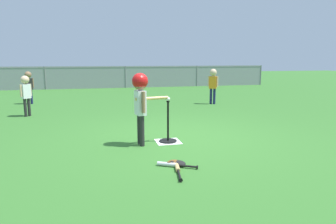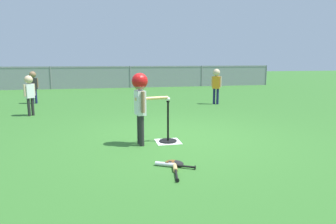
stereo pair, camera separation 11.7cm
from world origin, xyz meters
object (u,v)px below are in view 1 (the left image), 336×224
baseball_on_tee (168,99)px  fielder_near_right (26,90)px  fielder_deep_left (29,83)px  glove_near_bats (175,163)px  glove_by_plate (178,163)px  batting_tee (168,135)px  spare_bat_silver (171,165)px  batter_child (141,94)px  fielder_deep_right (213,82)px  spare_bat_wood (178,168)px

baseball_on_tee → fielder_near_right: fielder_near_right is taller
fielder_deep_left → glove_near_bats: bearing=-64.7°
fielder_deep_left → fielder_near_right: bearing=-80.4°
fielder_deep_left → glove_by_plate: bearing=-64.5°
batting_tee → glove_by_plate: batting_tee is taller
spare_bat_silver → glove_by_plate: bearing=12.7°
spare_bat_silver → batter_child: bearing=102.1°
fielder_near_right → glove_by_plate: fielder_near_right is taller
fielder_deep_right → glove_near_bats: bearing=-117.1°
spare_bat_silver → glove_by_plate: size_ratio=1.96×
fielder_deep_right → fielder_deep_left: 6.16m
baseball_on_tee → spare_bat_silver: bearing=-101.5°
batter_child → fielder_deep_left: 6.43m
glove_by_plate → glove_near_bats: bearing=145.8°
spare_bat_silver → spare_bat_wood: 0.16m
spare_bat_silver → spare_bat_wood: (0.05, -0.15, -0.00)m
baseball_on_tee → fielder_deep_right: fielder_deep_right is taller
fielder_near_right → fielder_deep_left: (-0.40, 2.37, 0.01)m
batter_child → fielder_deep_right: batter_child is taller
batting_tee → glove_near_bats: size_ratio=2.77×
batter_child → glove_by_plate: 1.47m
fielder_near_right → glove_by_plate: bearing=-57.4°
fielder_deep_right → fielder_deep_left: fielder_deep_right is taller
batting_tee → spare_bat_silver: bearing=-101.5°
baseball_on_tee → fielder_near_right: 4.45m
baseball_on_tee → glove_near_bats: size_ratio=0.27×
fielder_near_right → spare_bat_wood: 5.49m
batter_child → fielder_near_right: 4.21m
glove_near_bats → spare_bat_silver: bearing=-140.3°
spare_bat_silver → glove_by_plate: 0.11m
fielder_near_right → glove_near_bats: 5.33m
fielder_deep_right → glove_by_plate: bearing=-116.6°
spare_bat_silver → glove_near_bats: size_ratio=1.96×
fielder_deep_left → spare_bat_wood: fielder_deep_left is taller
fielder_near_right → glove_by_plate: size_ratio=3.95×
fielder_near_right → glove_near_bats: size_ratio=3.95×
fielder_deep_right → spare_bat_silver: (-2.82, -5.44, -0.73)m
fielder_deep_left → glove_by_plate: size_ratio=4.03×
spare_bat_wood → glove_by_plate: (0.06, 0.17, 0.01)m
fielder_deep_right → glove_near_bats: size_ratio=4.35×
batter_child → fielder_deep_left: size_ratio=1.15×
batter_child → fielder_near_right: size_ratio=1.17×
batter_child → fielder_deep_right: (3.07, 4.28, -0.14)m
baseball_on_tee → fielder_deep_right: (2.56, 4.18, -0.03)m
fielder_near_right → glove_near_bats: bearing=-57.6°
batting_tee → glove_by_plate: (-0.15, -1.24, -0.09)m
fielder_near_right → spare_bat_silver: (2.77, -4.52, -0.66)m
fielder_near_right → fielder_deep_right: bearing=9.3°
batter_child → glove_by_plate: size_ratio=4.63×
batter_child → glove_by_plate: bearing=-72.8°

